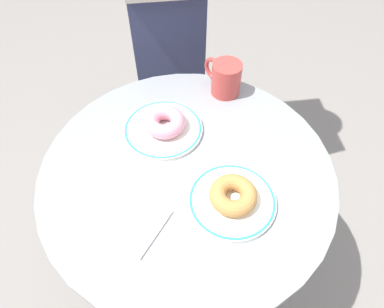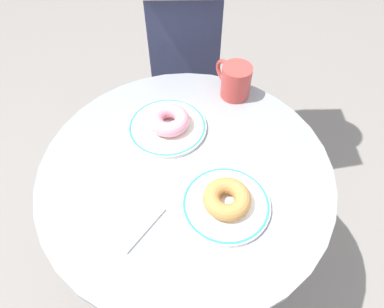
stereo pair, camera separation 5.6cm
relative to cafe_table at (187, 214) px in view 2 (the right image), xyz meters
The scene contains 8 objects.
ground_plane 0.50m from the cafe_table, ahead, with size 7.00×7.00×0.02m, color gray.
cafe_table is the anchor object (origin of this frame).
plate_left 0.27m from the cafe_table, 167.55° to the left, with size 0.20×0.20×0.01m.
plate_right 0.27m from the cafe_table, ahead, with size 0.19×0.19×0.01m.
donut_pink_frosted 0.29m from the cafe_table, 165.35° to the left, with size 0.11×0.11×0.04m, color pink.
donut_old_fashioned 0.29m from the cafe_table, ahead, with size 0.10×0.10×0.04m, color #BC7F42.
paper_napkin 0.29m from the cafe_table, 79.09° to the right, with size 0.12×0.12×0.01m, color white.
coffee_mug 0.40m from the cafe_table, 119.78° to the left, with size 0.12×0.08×0.09m.
Camera 2 is at (0.41, -0.25, 1.39)m, focal length 32.49 mm.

